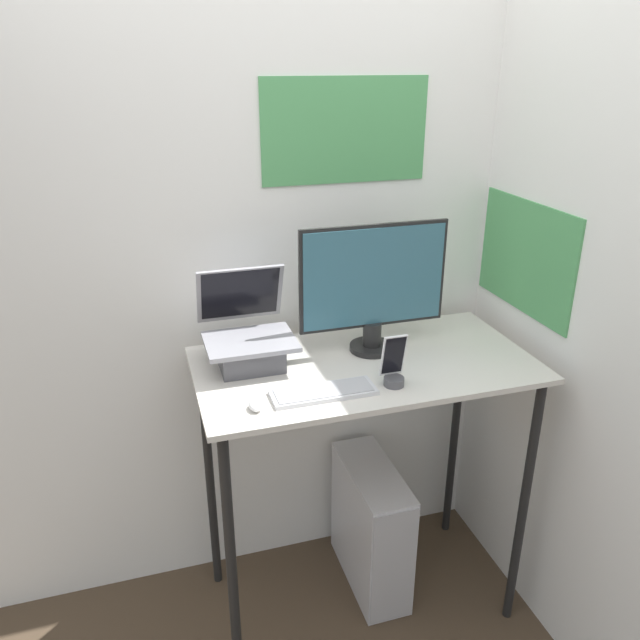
{
  "coord_description": "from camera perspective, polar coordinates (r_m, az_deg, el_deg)",
  "views": [
    {
      "loc": [
        -0.72,
        -1.5,
        2.06
      ],
      "look_at": [
        -0.16,
        0.31,
        1.27
      ],
      "focal_mm": 35.0,
      "sensor_mm": 36.0,
      "label": 1
    }
  ],
  "objects": [
    {
      "name": "cell_phone",
      "position": [
        2.02,
        6.75,
        -4.47
      ],
      "size": [
        0.08,
        0.07,
        0.18
      ],
      "color": "#4C4C51",
      "rests_on": "desk"
    },
    {
      "name": "wall_back",
      "position": [
        2.44,
        0.97,
        4.61
      ],
      "size": [
        6.0,
        0.06,
        2.6
      ],
      "color": "white",
      "rests_on": "ground_plane"
    },
    {
      "name": "keyboard",
      "position": [
        1.97,
        0.33,
        -6.61
      ],
      "size": [
        0.33,
        0.11,
        0.02
      ],
      "color": "silver",
      "rests_on": "desk"
    },
    {
      "name": "wall_side_right",
      "position": [
        2.19,
        24.04,
        0.3
      ],
      "size": [
        0.06,
        6.0,
        2.6
      ],
      "color": "white",
      "rests_on": "ground_plane"
    },
    {
      "name": "desk",
      "position": [
        2.25,
        4.02,
        -7.3
      ],
      "size": [
        1.18,
        0.62,
        1.09
      ],
      "color": "beige",
      "rests_on": "ground_plane"
    },
    {
      "name": "laptop",
      "position": [
        2.14,
        -6.53,
        -1.98
      ],
      "size": [
        0.3,
        0.32,
        0.32
      ],
      "color": "#4C4C51",
      "rests_on": "desk"
    },
    {
      "name": "monitor",
      "position": [
        2.18,
        4.91,
        2.87
      ],
      "size": [
        0.54,
        0.16,
        0.46
      ],
      "color": "black",
      "rests_on": "desk"
    },
    {
      "name": "computer_tower",
      "position": [
        2.73,
        4.68,
        -18.28
      ],
      "size": [
        0.19,
        0.48,
        0.55
      ],
      "color": "silver",
      "rests_on": "ground_plane"
    },
    {
      "name": "mouse",
      "position": [
        1.9,
        -5.93,
        -7.78
      ],
      "size": [
        0.04,
        0.06,
        0.03
      ],
      "color": "white",
      "rests_on": "desk"
    }
  ]
}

